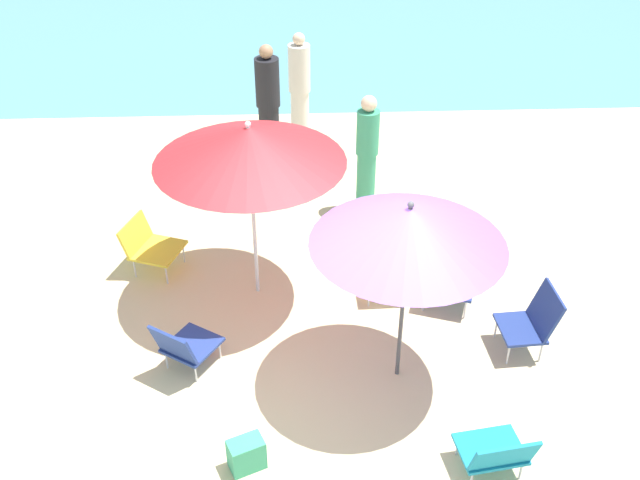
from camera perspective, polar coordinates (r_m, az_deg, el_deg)
ground_plane at (r=7.04m, az=-0.40°, el=-11.88°), size 40.00×40.00×0.00m
umbrella_purple at (r=6.18m, az=6.97°, el=1.07°), size 1.71×1.71×1.96m
umbrella_red at (r=7.24m, az=-5.56°, el=7.42°), size 1.94×1.94×2.07m
beach_chair_a at (r=6.36m, az=13.62°, el=-15.84°), size 0.61×0.58×0.58m
beach_chair_b at (r=7.53m, az=16.29°, el=-6.00°), size 0.54×0.52×0.70m
beach_chair_c at (r=7.16m, az=-10.58°, el=-8.10°), size 0.69×0.72×0.62m
beach_chair_d at (r=8.57m, az=-13.21°, el=-0.33°), size 0.73×0.70×0.60m
beach_chair_e at (r=8.00m, az=10.16°, el=-2.50°), size 0.70×0.69×0.67m
beach_chair_f at (r=8.07m, az=4.89°, el=-2.03°), size 0.47×0.58×0.64m
person_a at (r=10.26m, az=-4.05°, el=10.29°), size 0.33×0.33×1.80m
person_b at (r=11.15m, az=-1.61°, el=11.91°), size 0.33×0.33×1.64m
person_c at (r=9.25m, az=3.69°, el=6.75°), size 0.28×0.28×1.58m
beach_bag at (r=6.40m, az=-5.76°, el=-16.33°), size 0.35×0.29×0.30m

